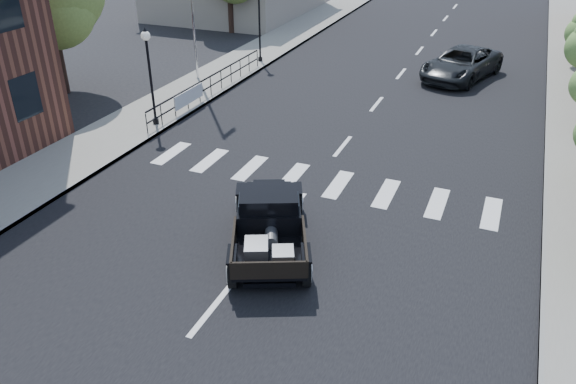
% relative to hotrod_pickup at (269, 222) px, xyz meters
% --- Properties ---
extents(ground, '(120.00, 120.00, 0.00)m').
position_rel_hotrod_pickup_xyz_m(ground, '(-0.19, 0.13, -0.81)').
color(ground, black).
rests_on(ground, ground).
extents(road, '(14.00, 80.00, 0.02)m').
position_rel_hotrod_pickup_xyz_m(road, '(-0.19, 15.13, -0.80)').
color(road, black).
rests_on(road, ground).
extents(road_markings, '(12.00, 60.00, 0.06)m').
position_rel_hotrod_pickup_xyz_m(road_markings, '(-0.19, 10.13, -0.81)').
color(road_markings, silver).
rests_on(road_markings, ground).
extents(sidewalk_left, '(3.00, 80.00, 0.15)m').
position_rel_hotrod_pickup_xyz_m(sidewalk_left, '(-8.69, 15.13, -0.73)').
color(sidewalk_left, gray).
rests_on(sidewalk_left, ground).
extents(railing, '(0.08, 10.00, 1.00)m').
position_rel_hotrod_pickup_xyz_m(railing, '(-7.49, 10.13, -0.16)').
color(railing, black).
rests_on(railing, sidewalk_left).
extents(banner, '(0.04, 2.20, 0.60)m').
position_rel_hotrod_pickup_xyz_m(banner, '(-7.41, 8.13, -0.36)').
color(banner, silver).
rests_on(banner, sidewalk_left).
extents(lamp_post_b, '(0.36, 0.36, 3.81)m').
position_rel_hotrod_pickup_xyz_m(lamp_post_b, '(-7.79, 6.13, 1.25)').
color(lamp_post_b, black).
rests_on(lamp_post_b, sidewalk_left).
extents(lamp_post_c, '(0.36, 0.36, 3.81)m').
position_rel_hotrod_pickup_xyz_m(lamp_post_c, '(-7.79, 16.13, 1.25)').
color(lamp_post_c, black).
rests_on(lamp_post_c, sidewalk_left).
extents(big_tree_near, '(5.08, 5.08, 7.47)m').
position_rel_hotrod_pickup_xyz_m(big_tree_near, '(-14.19, 8.13, 2.93)').
color(big_tree_near, olive).
rests_on(big_tree_near, ground).
extents(hotrod_pickup, '(3.89, 5.14, 1.61)m').
position_rel_hotrod_pickup_xyz_m(hotrod_pickup, '(0.00, 0.00, 0.00)').
color(hotrod_pickup, black).
rests_on(hotrod_pickup, ground).
extents(second_car, '(3.98, 5.92, 1.51)m').
position_rel_hotrod_pickup_xyz_m(second_car, '(2.71, 17.49, -0.05)').
color(second_car, black).
rests_on(second_car, ground).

